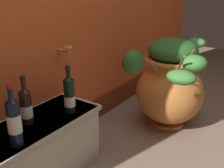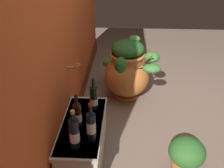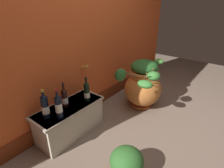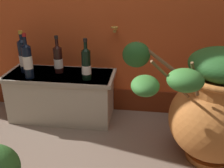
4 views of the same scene
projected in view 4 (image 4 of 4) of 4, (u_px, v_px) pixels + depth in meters
name	position (u px, v px, depth m)	size (l,w,h in m)	color
terracotta_urn	(215.00, 107.00, 1.57)	(0.99, 0.67, 0.76)	#C17033
stone_ledge	(62.00, 94.00, 2.11)	(0.86, 0.36, 0.39)	beige
wine_bottle_left	(58.00, 58.00, 2.03)	(0.07, 0.07, 0.30)	black
wine_bottle_middle	(86.00, 63.00, 1.89)	(0.07, 0.07, 0.31)	black
wine_bottle_right	(24.00, 55.00, 2.03)	(0.08, 0.08, 0.33)	black
wine_bottle_back	(27.00, 60.00, 1.91)	(0.07, 0.07, 0.34)	black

